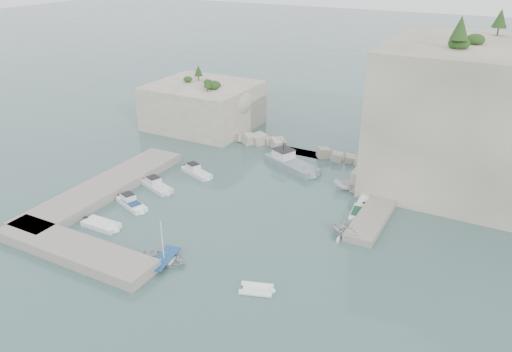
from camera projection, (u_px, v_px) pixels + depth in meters
The scene contains 21 objects.
ground at pixel (230, 222), 53.89m from camera, with size 400.00×400.00×0.00m, color #426362.
cliff_east at pixel (496, 119), 58.80m from camera, with size 26.00×22.00×17.00m, color beige.
cliff_terrace at pixel (393, 174), 62.15m from camera, with size 8.00×10.00×2.50m, color beige.
outcrop_west at pixel (203, 106), 81.01m from camera, with size 16.00×14.00×7.00m, color beige.
quay_west at pixel (105, 188), 60.18m from camera, with size 5.00×24.00×1.10m, color #9E9689.
quay_south at pixel (74, 249), 47.98m from camera, with size 18.00×4.00×1.10m, color #9E9689.
ledge_east at pixel (379, 208), 55.91m from camera, with size 3.00×16.00×0.80m, color #9E9689.
breakwater at pixel (303, 148), 71.61m from camera, with size 28.00×3.00×1.40m, color beige.
motorboat_e at pixel (102, 227), 52.90m from camera, with size 4.52×1.85×0.70m, color white, non-canonical shape.
motorboat_d at pixel (132, 206), 57.09m from camera, with size 5.19×1.55×1.40m, color white, non-canonical shape.
motorboat_b at pixel (157, 189), 61.22m from camera, with size 5.33×1.75×1.40m, color silver, non-canonical shape.
motorboat_a at pixel (197, 174), 65.01m from camera, with size 5.43×1.62×1.40m, color silver, non-canonical shape.
rowboat at pixel (164, 263), 46.93m from camera, with size 3.25×4.56×0.94m, color silver.
inflatable_dinghy at pixel (256, 291), 43.09m from camera, with size 3.11×1.51×0.44m, color white, non-canonical shape.
tender_east_a at pixel (344, 236), 51.18m from camera, with size 3.05×3.53×1.86m, color silver.
tender_east_b at pixel (358, 216), 55.08m from camera, with size 4.34×1.48×0.70m, color white, non-canonical shape.
tender_east_c at pixel (369, 199), 58.82m from camera, with size 5.22×1.69×0.70m, color white, non-canonical shape.
tender_east_d at pixel (349, 190), 60.87m from camera, with size 1.48×3.94×1.52m, color white.
work_boat at pixel (291, 167), 67.12m from camera, with size 9.42×2.78×2.20m, color slate, non-canonical shape.
rowboat_mast at pixel (162, 239), 45.85m from camera, with size 0.10×0.10×4.20m, color white.
vegetation at pixel (465, 32), 58.19m from camera, with size 53.48×13.88×13.40m.
Camera 1 is at (24.72, -39.88, 27.12)m, focal length 35.00 mm.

